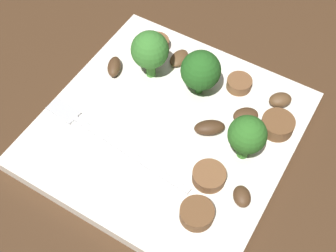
{
  "coord_description": "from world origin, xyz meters",
  "views": [
    {
      "loc": [
        -0.13,
        0.23,
        0.4
      ],
      "look_at": [
        0.0,
        0.0,
        0.02
      ],
      "focal_mm": 47.67,
      "sensor_mm": 36.0,
      "label": 1
    }
  ],
  "objects_px": {
    "broccoli_floret_1": "(150,51)",
    "sausage_slice_2": "(209,176)",
    "mushroom_3": "(280,100)",
    "mushroom_2": "(179,58)",
    "broccoli_floret_0": "(247,135)",
    "mushroom_0": "(242,196)",
    "sausage_slice_1": "(239,84)",
    "mushroom_5": "(210,128)",
    "broccoli_floret_2": "(201,71)",
    "plate": "(168,130)",
    "sausage_slice_3": "(157,44)",
    "mushroom_4": "(246,116)",
    "mushroom_1": "(114,67)",
    "sausage_slice_4": "(197,214)",
    "sausage_slice_0": "(277,125)",
    "fork": "(105,138)"
  },
  "relations": [
    {
      "from": "broccoli_floret_1",
      "to": "sausage_slice_2",
      "type": "distance_m",
      "value": 0.15
    },
    {
      "from": "mushroom_3",
      "to": "mushroom_2",
      "type": "bearing_deg",
      "value": 0.71
    },
    {
      "from": "broccoli_floret_0",
      "to": "mushroom_0",
      "type": "xyz_separation_m",
      "value": [
        -0.02,
        0.05,
        -0.03
      ]
    },
    {
      "from": "sausage_slice_1",
      "to": "mushroom_3",
      "type": "height_order",
      "value": "mushroom_3"
    },
    {
      "from": "mushroom_0",
      "to": "mushroom_5",
      "type": "distance_m",
      "value": 0.08
    },
    {
      "from": "broccoli_floret_2",
      "to": "mushroom_2",
      "type": "height_order",
      "value": "broccoli_floret_2"
    },
    {
      "from": "broccoli_floret_1",
      "to": "mushroom_2",
      "type": "relative_size",
      "value": 2.11
    },
    {
      "from": "mushroom_3",
      "to": "mushroom_5",
      "type": "bearing_deg",
      "value": 55.54
    },
    {
      "from": "plate",
      "to": "mushroom_0",
      "type": "xyz_separation_m",
      "value": [
        -0.1,
        0.04,
        0.01
      ]
    },
    {
      "from": "sausage_slice_1",
      "to": "mushroom_2",
      "type": "bearing_deg",
      "value": 0.09
    },
    {
      "from": "broccoli_floret_0",
      "to": "mushroom_2",
      "type": "height_order",
      "value": "broccoli_floret_0"
    },
    {
      "from": "mushroom_3",
      "to": "mushroom_5",
      "type": "xyz_separation_m",
      "value": [
        0.05,
        0.07,
        -0.0
      ]
    },
    {
      "from": "broccoli_floret_2",
      "to": "sausage_slice_2",
      "type": "distance_m",
      "value": 0.11
    },
    {
      "from": "broccoli_floret_1",
      "to": "sausage_slice_1",
      "type": "bearing_deg",
      "value": -160.01
    },
    {
      "from": "sausage_slice_3",
      "to": "mushroom_4",
      "type": "height_order",
      "value": "sausage_slice_3"
    },
    {
      "from": "mushroom_1",
      "to": "mushroom_2",
      "type": "height_order",
      "value": "mushroom_1"
    },
    {
      "from": "plate",
      "to": "mushroom_2",
      "type": "xyz_separation_m",
      "value": [
        0.04,
        -0.09,
        0.01
      ]
    },
    {
      "from": "broccoli_floret_2",
      "to": "sausage_slice_4",
      "type": "distance_m",
      "value": 0.15
    },
    {
      "from": "sausage_slice_0",
      "to": "mushroom_4",
      "type": "distance_m",
      "value": 0.03
    },
    {
      "from": "mushroom_4",
      "to": "plate",
      "type": "bearing_deg",
      "value": 37.73
    },
    {
      "from": "sausage_slice_3",
      "to": "broccoli_floret_0",
      "type": "bearing_deg",
      "value": 151.62
    },
    {
      "from": "broccoli_floret_1",
      "to": "broccoli_floret_2",
      "type": "relative_size",
      "value": 1.08
    },
    {
      "from": "mushroom_2",
      "to": "mushroom_3",
      "type": "distance_m",
      "value": 0.12
    },
    {
      "from": "broccoli_floret_1",
      "to": "broccoli_floret_2",
      "type": "distance_m",
      "value": 0.06
    },
    {
      "from": "mushroom_2",
      "to": "mushroom_5",
      "type": "xyz_separation_m",
      "value": [
        -0.08,
        0.07,
        0.0
      ]
    },
    {
      "from": "mushroom_2",
      "to": "mushroom_3",
      "type": "relative_size",
      "value": 1.15
    },
    {
      "from": "broccoli_floret_0",
      "to": "mushroom_2",
      "type": "xyz_separation_m",
      "value": [
        0.12,
        -0.08,
        -0.03
      ]
    },
    {
      "from": "sausage_slice_1",
      "to": "sausage_slice_4",
      "type": "distance_m",
      "value": 0.16
    },
    {
      "from": "sausage_slice_4",
      "to": "mushroom_2",
      "type": "xyz_separation_m",
      "value": [
        0.11,
        -0.16,
        -0.0
      ]
    },
    {
      "from": "broccoli_floret_1",
      "to": "mushroom_2",
      "type": "height_order",
      "value": "broccoli_floret_1"
    },
    {
      "from": "sausage_slice_3",
      "to": "mushroom_3",
      "type": "distance_m",
      "value": 0.16
    },
    {
      "from": "mushroom_0",
      "to": "plate",
      "type": "bearing_deg",
      "value": -19.73
    },
    {
      "from": "broccoli_floret_2",
      "to": "mushroom_0",
      "type": "bearing_deg",
      "value": 135.66
    },
    {
      "from": "sausage_slice_0",
      "to": "sausage_slice_2",
      "type": "xyz_separation_m",
      "value": [
        0.03,
        0.09,
        -0.0
      ]
    },
    {
      "from": "sausage_slice_4",
      "to": "mushroom_5",
      "type": "xyz_separation_m",
      "value": [
        0.03,
        -0.09,
        -0.0
      ]
    },
    {
      "from": "mushroom_0",
      "to": "mushroom_5",
      "type": "bearing_deg",
      "value": -40.51
    },
    {
      "from": "plate",
      "to": "mushroom_0",
      "type": "relative_size",
      "value": 11.29
    },
    {
      "from": "sausage_slice_2",
      "to": "mushroom_2",
      "type": "xyz_separation_m",
      "value": [
        0.1,
        -0.12,
        -0.0
      ]
    },
    {
      "from": "broccoli_floret_0",
      "to": "mushroom_1",
      "type": "distance_m",
      "value": 0.18
    },
    {
      "from": "sausage_slice_4",
      "to": "mushroom_1",
      "type": "bearing_deg",
      "value": -33.09
    },
    {
      "from": "sausage_slice_2",
      "to": "sausage_slice_4",
      "type": "distance_m",
      "value": 0.04
    },
    {
      "from": "mushroom_5",
      "to": "sausage_slice_0",
      "type": "bearing_deg",
      "value": -147.07
    },
    {
      "from": "sausage_slice_1",
      "to": "fork",
      "type": "bearing_deg",
      "value": 56.53
    },
    {
      "from": "sausage_slice_0",
      "to": "sausage_slice_3",
      "type": "height_order",
      "value": "sausage_slice_0"
    },
    {
      "from": "mushroom_5",
      "to": "broccoli_floret_1",
      "type": "bearing_deg",
      "value": -20.66
    },
    {
      "from": "mushroom_0",
      "to": "sausage_slice_4",
      "type": "bearing_deg",
      "value": 52.88
    },
    {
      "from": "fork",
      "to": "mushroom_1",
      "type": "relative_size",
      "value": 6.3
    },
    {
      "from": "plate",
      "to": "sausage_slice_4",
      "type": "xyz_separation_m",
      "value": [
        -0.07,
        0.07,
        0.01
      ]
    },
    {
      "from": "fork",
      "to": "mushroom_5",
      "type": "distance_m",
      "value": 0.11
    },
    {
      "from": "fork",
      "to": "mushroom_3",
      "type": "relative_size",
      "value": 7.31
    }
  ]
}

